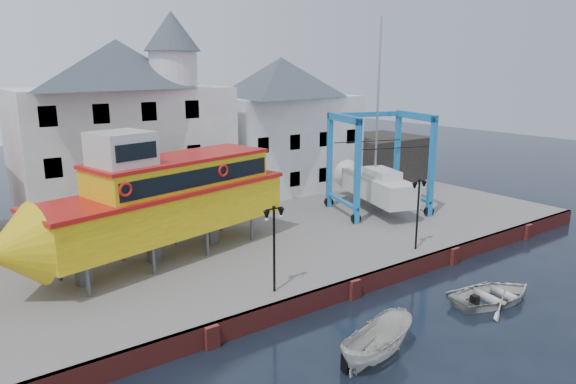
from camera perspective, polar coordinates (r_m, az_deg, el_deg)
ground at (r=26.56m, az=7.29°, el=-11.61°), size 140.00×140.00×0.00m
hardstanding at (r=34.61m, az=-5.25°, el=-4.62°), size 44.00×22.00×1.00m
quay_wall at (r=26.43m, az=7.16°, el=-10.56°), size 44.00×0.47×1.00m
building_white_main at (r=37.86m, az=-17.72°, el=6.97°), size 14.00×8.30×14.00m
building_white_right at (r=44.76m, az=-0.73°, el=7.55°), size 12.00×8.00×11.20m
shed_dark at (r=50.22m, az=10.00°, el=3.86°), size 8.00×7.00×4.00m
lamp_post_left at (r=23.56m, az=-1.57°, el=-3.92°), size 1.12×0.32×4.20m
lamp_post_right at (r=30.14m, az=14.31°, el=-0.46°), size 1.12×0.32×4.20m
tour_boat at (r=28.15m, az=-14.92°, el=-0.98°), size 17.07×7.64×7.23m
travel_lift at (r=38.69m, az=9.40°, el=1.49°), size 7.63×9.41×13.79m
motorboat_a at (r=21.74m, az=9.77°, el=-17.79°), size 4.43×2.37×1.62m
motorboat_b at (r=27.93m, az=21.83°, el=-11.23°), size 5.22×4.14×0.97m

